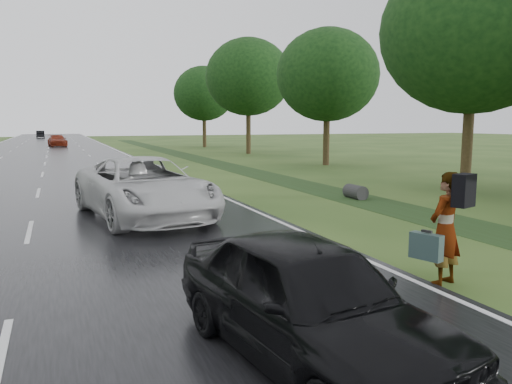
{
  "coord_description": "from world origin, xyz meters",
  "views": [
    {
      "loc": [
        0.77,
        -6.36,
        2.92
      ],
      "look_at": [
        5.11,
        4.45,
        1.3
      ],
      "focal_mm": 35.0,
      "sensor_mm": 36.0,
      "label": 1
    }
  ],
  "objects": [
    {
      "name": "road",
      "position": [
        0.0,
        45.0,
        0.02
      ],
      "size": [
        14.0,
        180.0,
        0.04
      ],
      "primitive_type": "cube",
      "color": "black",
      "rests_on": "ground"
    },
    {
      "name": "edge_stripe_east",
      "position": [
        6.75,
        45.0,
        0.04
      ],
      "size": [
        0.12,
        180.0,
        0.01
      ],
      "primitive_type": "cube",
      "color": "silver",
      "rests_on": "road"
    },
    {
      "name": "center_line",
      "position": [
        0.0,
        45.0,
        0.04
      ],
      "size": [
        0.12,
        180.0,
        0.01
      ],
      "primitive_type": "cube",
      "color": "silver",
      "rests_on": "road"
    },
    {
      "name": "drainage_ditch",
      "position": [
        11.5,
        18.71,
        0.04
      ],
      "size": [
        2.2,
        120.0,
        0.56
      ],
      "color": "#1F3012",
      "rests_on": "ground"
    },
    {
      "name": "tree_east_b",
      "position": [
        17.0,
        10.0,
        6.68
      ],
      "size": [
        7.6,
        7.6,
        10.11
      ],
      "color": "#322514",
      "rests_on": "ground"
    },
    {
      "name": "tree_east_c",
      "position": [
        18.2,
        24.0,
        6.14
      ],
      "size": [
        7.0,
        7.0,
        9.29
      ],
      "color": "#322514",
      "rests_on": "ground"
    },
    {
      "name": "tree_east_d",
      "position": [
        17.8,
        38.0,
        7.15
      ],
      "size": [
        8.0,
        8.0,
        10.76
      ],
      "color": "#322514",
      "rests_on": "ground"
    },
    {
      "name": "tree_east_f",
      "position": [
        17.5,
        52.0,
        6.37
      ],
      "size": [
        7.2,
        7.2,
        9.62
      ],
      "color": "#322514",
      "rests_on": "ground"
    },
    {
      "name": "pedestrian",
      "position": [
        7.18,
        0.5,
        1.06
      ],
      "size": [
        1.07,
        0.83,
        2.06
      ],
      "rotation": [
        0.0,
        0.0,
        3.48
      ],
      "color": "#A5998C",
      "rests_on": "ground"
    },
    {
      "name": "white_pickup",
      "position": [
        3.21,
        8.92,
        0.96
      ],
      "size": [
        3.98,
        6.99,
        1.84
      ],
      "primitive_type": "imported",
      "rotation": [
        0.0,
        0.0,
        0.14
      ],
      "color": "#BEBEBE",
      "rests_on": "road"
    },
    {
      "name": "dark_sedan",
      "position": [
        3.5,
        -1.22,
        0.81
      ],
      "size": [
        2.41,
        4.73,
        1.54
      ],
      "primitive_type": "imported",
      "rotation": [
        0.0,
        0.0,
        0.13
      ],
      "color": "black",
      "rests_on": "road"
    },
    {
      "name": "far_car_red",
      "position": [
        1.0,
        60.29,
        0.75
      ],
      "size": [
        2.48,
        5.07,
        1.42
      ],
      "primitive_type": "imported",
      "rotation": [
        0.0,
        0.0,
        0.1
      ],
      "color": "maroon",
      "rests_on": "road"
    },
    {
      "name": "far_car_dark",
      "position": [
        -1.84,
        98.76,
        0.73
      ],
      "size": [
        1.57,
        4.23,
        1.38
      ],
      "primitive_type": "imported",
      "rotation": [
        0.0,
        0.0,
        3.17
      ],
      "color": "black",
      "rests_on": "road"
    }
  ]
}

